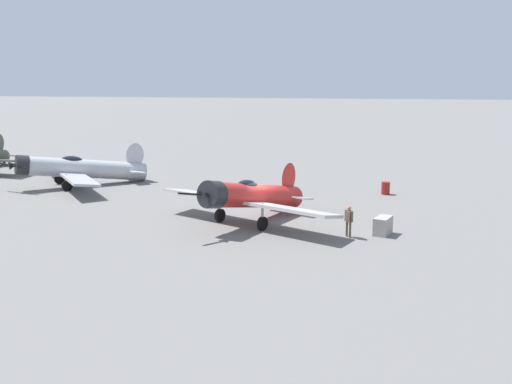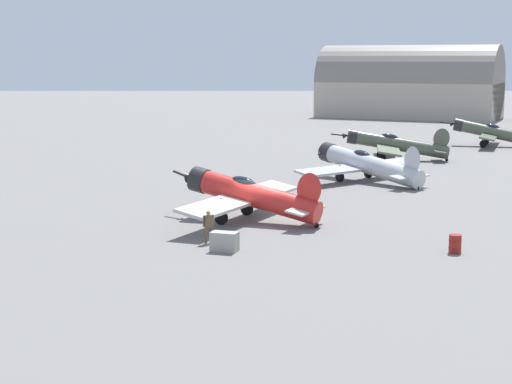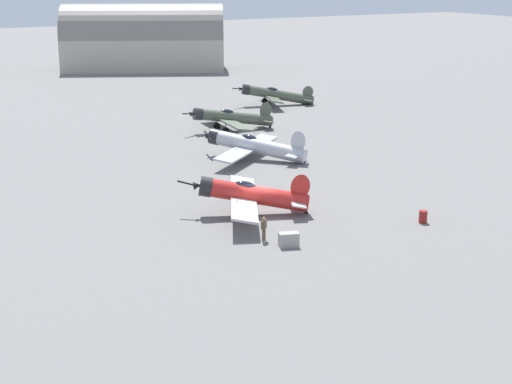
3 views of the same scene
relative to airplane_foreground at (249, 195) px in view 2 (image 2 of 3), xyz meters
The scene contains 9 objects.
ground_plane 1.68m from the airplane_foreground, 152.76° to the left, with size 400.00×400.00×0.00m, color slate.
airplane_foreground is the anchor object (origin of this frame).
airplane_mid_apron 18.24m from the airplane_foreground, 119.94° to the right, with size 10.80×10.36×3.27m.
airplane_far_line 32.37m from the airplane_foreground, 114.77° to the right, with size 11.26×13.53×3.21m.
airplane_outer_stand 49.83m from the airplane_foreground, 122.79° to the right, with size 11.24×10.36×3.17m.
ground_crew_mechanic 6.21m from the airplane_foreground, 70.46° to the left, with size 0.57×0.47×1.73m.
equipment_crate 7.84m from the airplane_foreground, 81.40° to the left, with size 1.52×1.13×0.98m.
fuel_drum 13.18m from the airplane_foreground, 141.96° to the left, with size 0.66×0.66×0.92m.
distant_hangar 90.46m from the airplane_foreground, 106.48° to the right, with size 31.05×23.25×12.06m.
Camera 2 is at (0.09, 47.51, 9.57)m, focal length 57.33 mm.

